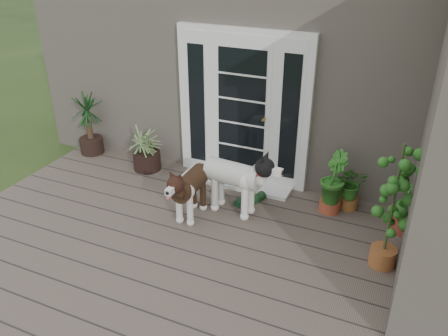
% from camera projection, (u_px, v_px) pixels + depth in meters
% --- Properties ---
extents(deck, '(6.20, 4.60, 0.12)m').
position_uv_depth(deck, '(181.00, 275.00, 4.91)').
color(deck, '#6B5B4C').
rests_on(deck, ground).
extents(house_main, '(7.40, 4.00, 3.10)m').
position_uv_depth(house_main, '(300.00, 52.00, 7.67)').
color(house_main, '#665E54').
rests_on(house_main, ground).
extents(door_unit, '(1.90, 0.14, 2.15)m').
position_uv_depth(door_unit, '(243.00, 108.00, 6.25)').
color(door_unit, white).
rests_on(door_unit, deck).
extents(door_step, '(1.60, 0.40, 0.05)m').
position_uv_depth(door_step, '(236.00, 182.00, 6.57)').
color(door_step, white).
rests_on(door_step, deck).
extents(brindle_dog, '(0.37, 0.84, 0.69)m').
position_uv_depth(brindle_dog, '(191.00, 192.00, 5.68)').
color(brindle_dog, '#392314').
rests_on(brindle_dog, deck).
extents(white_dog, '(0.99, 0.50, 0.80)m').
position_uv_depth(white_dog, '(233.00, 184.00, 5.75)').
color(white_dog, white).
rests_on(white_dog, deck).
extents(spider_plant, '(0.88, 0.88, 0.73)m').
position_uv_depth(spider_plant, '(146.00, 147.00, 6.82)').
color(spider_plant, '#82A263').
rests_on(spider_plant, deck).
extents(yucca, '(0.94, 0.94, 1.02)m').
position_uv_depth(yucca, '(89.00, 123.00, 7.27)').
color(yucca, '#113418').
rests_on(yucca, deck).
extents(herb_a, '(0.50, 0.50, 0.51)m').
position_uv_depth(herb_a, '(350.00, 191.00, 5.89)').
color(herb_a, '#1C6520').
rests_on(herb_a, deck).
extents(herb_b, '(0.49, 0.49, 0.62)m').
position_uv_depth(herb_b, '(331.00, 190.00, 5.80)').
color(herb_b, '#1B5B1A').
rests_on(herb_b, deck).
extents(herb_c, '(0.45, 0.45, 0.55)m').
position_uv_depth(herb_c, '(408.00, 212.00, 5.41)').
color(herb_c, '#205C1A').
rests_on(herb_c, deck).
extents(sapling, '(0.52, 0.52, 1.50)m').
position_uv_depth(sapling, '(393.00, 206.00, 4.64)').
color(sapling, '#16501A').
rests_on(sapling, deck).
extents(clog_left, '(0.21, 0.32, 0.09)m').
position_uv_depth(clog_left, '(242.00, 200.00, 6.08)').
color(clog_left, '#16371F').
rests_on(clog_left, deck).
extents(clog_right, '(0.25, 0.33, 0.09)m').
position_uv_depth(clog_right, '(257.00, 198.00, 6.14)').
color(clog_right, '#16391A').
rests_on(clog_right, deck).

